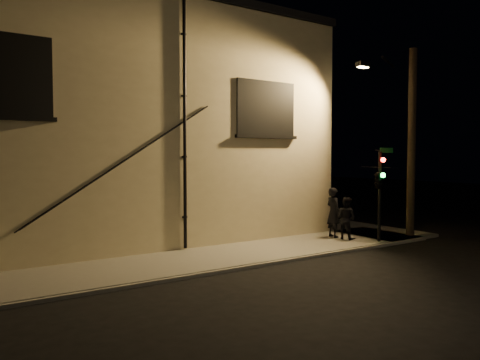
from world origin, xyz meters
TOP-DOWN VIEW (x-y plane):
  - ground at (0.00, 0.00)m, footprint 90.00×90.00m
  - sidewalk at (1.22, 4.39)m, footprint 21.00×16.00m
  - building at (-3.00, 8.99)m, footprint 16.20×12.23m
  - pedestrian_a at (4.02, 1.88)m, footprint 0.55×0.75m
  - pedestrian_b at (4.08, 1.29)m, footprint 0.74×0.88m
  - traffic_signal at (4.55, 0.19)m, footprint 1.30×2.01m
  - streetlamp_pole at (6.77, 0.57)m, footprint 2.03×1.39m

SIDE VIEW (x-z plane):
  - ground at x=0.00m, z-range 0.00..0.00m
  - sidewalk at x=1.22m, z-range 0.00..0.12m
  - pedestrian_b at x=4.08m, z-range 0.12..1.71m
  - pedestrian_a at x=4.02m, z-range 0.12..2.03m
  - traffic_signal at x=4.55m, z-range 0.71..4.12m
  - streetlamp_pole at x=6.77m, z-range 0.21..7.60m
  - building at x=-3.00m, z-range 0.00..8.80m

